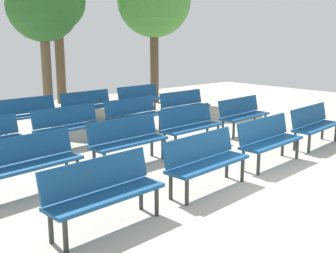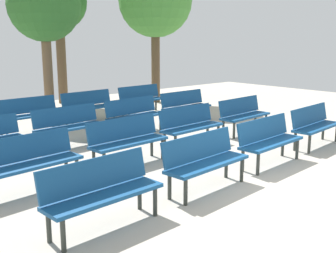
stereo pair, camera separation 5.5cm
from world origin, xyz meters
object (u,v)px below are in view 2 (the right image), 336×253
bench_r2_c2 (134,113)px  bench_r0_c0 (101,189)px  bench_r2_c1 (69,124)px  tree_0 (44,7)px  bench_r0_c3 (314,123)px  tree_1 (155,1)px  bench_r1_c0 (30,159)px  bench_r3_c1 (29,113)px  bench_r0_c1 (204,158)px  bench_r1_c2 (190,124)px  tree_3 (59,4)px  bench_r2_c3 (185,105)px  bench_r0_c2 (268,138)px  bench_r3_c2 (89,105)px  bench_r1_c1 (127,138)px  bench_r3_c3 (141,98)px  bench_r1_c3 (243,113)px

bench_r2_c2 → bench_r0_c0: bearing=-136.1°
bench_r2_c1 → tree_0: 4.87m
bench_r0_c3 → tree_1: 8.11m
bench_r1_c0 → tree_0: size_ratio=0.37×
bench_r3_c1 → bench_r0_c1: bearing=-89.1°
bench_r1_c2 → tree_3: tree_3 is taller
bench_r2_c3 → bench_r0_c0: bearing=-144.7°
bench_r2_c3 → tree_1: (1.86, 3.51, 3.14)m
bench_r2_c3 → bench_r0_c3: bearing=-87.3°
bench_r0_c2 → bench_r1_c2: size_ratio=1.00×
bench_r0_c0 → bench_r2_c2: (3.55, 4.02, 0.00)m
bench_r2_c3 → bench_r3_c2: size_ratio=1.00×
bench_r1_c1 → bench_r0_c2: bearing=-44.2°
bench_r0_c0 → bench_r1_c1: size_ratio=1.00×
tree_0 → bench_r3_c2: bearing=-78.1°
bench_r2_c2 → bench_r0_c3: bearing=-63.2°
bench_r3_c1 → bench_r0_c3: bearing=-55.3°
bench_r2_c1 → bench_r0_c2: bearing=-63.7°
bench_r0_c3 → tree_0: tree_0 is taller
bench_r0_c2 → bench_r1_c0: size_ratio=0.99×
bench_r0_c3 → tree_1: (1.55, 7.32, 3.14)m
bench_r1_c2 → bench_r1_c0: bearing=-178.7°
bench_r1_c0 → bench_r1_c1: same height
bench_r0_c1 → bench_r0_c3: bearing=0.2°
bench_r0_c0 → bench_r2_c2: bearing=45.6°
bench_r0_c0 → bench_r0_c2: bearing=0.1°
bench_r3_c2 → bench_r2_c3: bearing=-44.6°
bench_r0_c0 → bench_r3_c2: 6.90m
bench_r1_c0 → bench_r1_c1: bearing=-1.4°
bench_r3_c2 → bench_r3_c3: 1.99m
bench_r0_c0 → bench_r3_c2: same height
bench_r0_c3 → bench_r3_c3: (-0.36, 5.75, 0.00)m
bench_r0_c3 → bench_r2_c1: bearing=134.2°
bench_r3_c3 → bench_r0_c1: bearing=-123.0°
bench_r1_c3 → bench_r0_c2: bearing=-135.3°
bench_r0_c3 → bench_r2_c1: same height
bench_r2_c3 → tree_0: (-2.40, 3.53, 2.75)m
bench_r3_c3 → bench_r1_c3: bearing=-89.9°
bench_r1_c3 → bench_r2_c2: bearing=135.8°
bench_r0_c1 → bench_r3_c2: (1.49, 5.91, 0.00)m
tree_3 → bench_r3_c1: bearing=-127.8°
bench_r1_c0 → bench_r0_c2: bearing=-27.9°
bench_r2_c3 → bench_r3_c1: 4.21m
bench_r0_c2 → bench_r1_c1: bearing=134.5°
bench_r2_c3 → bench_r1_c3: bearing=-87.1°
bench_r2_c3 → tree_1: size_ratio=0.32×
bench_r0_c3 → bench_r1_c1: same height
tree_0 → tree_1: (4.26, -0.02, 0.39)m
bench_r2_c3 → tree_1: 5.06m
bench_r1_c0 → bench_r0_c0: bearing=-91.6°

